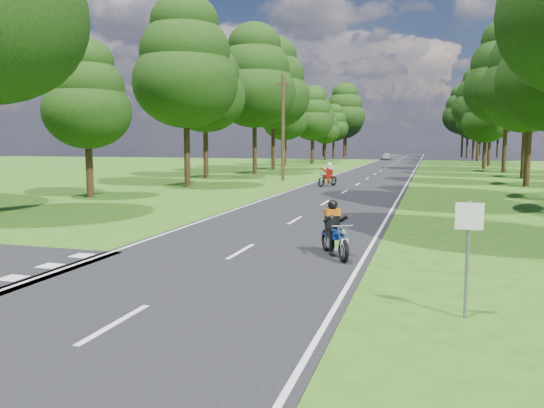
% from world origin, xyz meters
% --- Properties ---
extents(ground, '(160.00, 160.00, 0.00)m').
position_xyz_m(ground, '(0.00, 0.00, 0.00)').
color(ground, '#2A5814').
rests_on(ground, ground).
extents(main_road, '(7.00, 140.00, 0.02)m').
position_xyz_m(main_road, '(0.00, 50.00, 0.01)').
color(main_road, black).
rests_on(main_road, ground).
extents(road_markings, '(7.40, 140.00, 0.01)m').
position_xyz_m(road_markings, '(-0.14, 48.13, 0.02)').
color(road_markings, silver).
rests_on(road_markings, main_road).
extents(treeline, '(40.00, 115.35, 14.78)m').
position_xyz_m(treeline, '(1.43, 60.06, 8.25)').
color(treeline, black).
rests_on(treeline, ground).
extents(telegraph_pole, '(1.20, 0.26, 8.00)m').
position_xyz_m(telegraph_pole, '(-6.00, 28.00, 4.07)').
color(telegraph_pole, '#382616').
rests_on(telegraph_pole, ground).
extents(road_sign, '(0.45, 0.07, 2.00)m').
position_xyz_m(road_sign, '(5.50, -2.01, 1.34)').
color(road_sign, slate).
rests_on(road_sign, ground).
extents(rider_near_blue, '(1.33, 1.82, 1.46)m').
position_xyz_m(rider_near_blue, '(2.54, 2.12, 0.75)').
color(rider_near_blue, navy).
rests_on(rider_near_blue, main_road).
extents(rider_far_red, '(1.28, 2.02, 1.60)m').
position_xyz_m(rider_far_red, '(-1.70, 23.64, 0.82)').
color(rider_far_red, '#A9160D').
rests_on(rider_far_red, main_road).
extents(distant_car, '(1.89, 3.74, 1.22)m').
position_xyz_m(distant_car, '(-2.09, 78.40, 0.63)').
color(distant_car, silver).
rests_on(distant_car, main_road).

